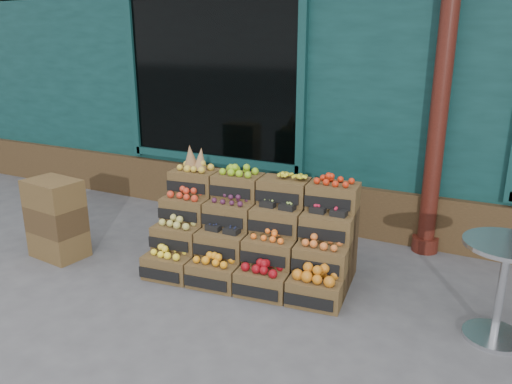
% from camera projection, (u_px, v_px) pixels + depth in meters
% --- Properties ---
extents(ground, '(60.00, 60.00, 0.00)m').
position_uv_depth(ground, '(239.00, 310.00, 4.30)').
color(ground, '#4A4A4D').
rests_on(ground, ground).
extents(shop_facade, '(12.00, 6.24, 4.80)m').
position_uv_depth(shop_facade, '(394.00, 29.00, 7.94)').
color(shop_facade, '#0E3230').
rests_on(shop_facade, ground).
extents(crate_display, '(2.03, 1.16, 1.21)m').
position_uv_depth(crate_display, '(253.00, 237.00, 4.91)').
color(crate_display, '#513C20').
rests_on(crate_display, ground).
extents(spare_crates, '(0.60, 0.45, 0.85)m').
position_uv_depth(spare_crates, '(56.00, 219.00, 5.27)').
color(spare_crates, '#513C20').
rests_on(spare_crates, ground).
extents(bistro_table, '(0.64, 0.64, 0.81)m').
position_uv_depth(bistro_table, '(503.00, 280.00, 3.76)').
color(bistro_table, silver).
rests_on(bistro_table, ground).
extents(shopkeeper, '(0.83, 0.69, 1.93)m').
position_uv_depth(shopkeeper, '(248.00, 134.00, 6.99)').
color(shopkeeper, '#1B6024').
rests_on(shopkeeper, ground).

